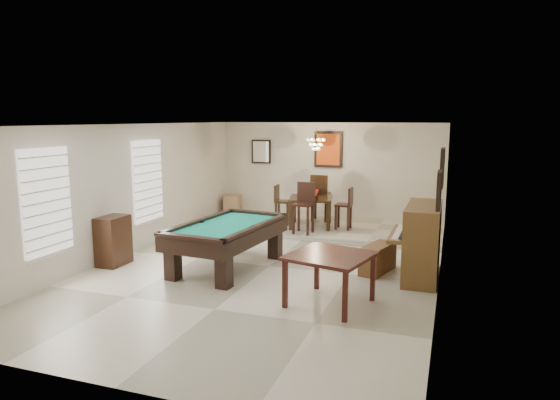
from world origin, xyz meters
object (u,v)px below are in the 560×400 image
Objects in this scene: piano_bench at (378,258)px; dining_chair_north at (321,198)px; dining_chair_south at (303,208)px; dining_chair_west at (283,205)px; dining_chair_east at (343,208)px; corner_bench at (232,204)px; chandelier at (316,140)px; flower_vase at (311,188)px; dining_table at (311,210)px; pool_table at (227,247)px; upright_piano at (413,241)px; apothecary_chest at (113,241)px; square_table at (330,279)px.

dining_chair_north is (-1.96, 3.48, 0.47)m from piano_bench.
dining_chair_south is 1.10m from dining_chair_west.
dining_chair_east is 1.92× the size of corner_bench.
flower_vase is at bearing -109.09° from chandelier.
dining_chair_south reaches higher than corner_bench.
dining_table reaches higher than corner_bench.
flower_vase reaches higher than piano_bench.
pool_table is at bearing -165.49° from piano_bench.
dining_chair_north is at bearing -8.02° from corner_bench.
dining_chair_east is at bearing 73.13° from pool_table.
dining_chair_south is (-2.58, 2.03, 0.06)m from upright_piano.
dining_table is (0.61, 3.39, 0.13)m from pool_table.
upright_piano is at bearing 33.45° from dining_chair_east.
dining_chair_north is at bearing 125.93° from upright_piano.
apothecary_chest is 5.25m from dining_chair_east.
dining_chair_south is at bearing -44.66° from dining_chair_east.
dining_chair_west is (-0.10, 3.43, 0.21)m from pool_table.
upright_piano is 4.21m from chandelier.
apothecary_chest is (-2.10, -0.50, 0.06)m from pool_table.
dining_chair_west is at bearing 63.10° from apothecary_chest.
apothecary_chest is at bearing -168.22° from upright_piano.
pool_table is 2.48× the size of dining_chair_west.
dining_chair_north is at bearing -51.26° from dining_chair_west.
chandelier reaches higher than dining_chair_west.
dining_chair_west is (-0.75, 0.79, -0.09)m from dining_chair_south.
dining_chair_east is at bearing -96.07° from dining_chair_west.
flower_vase is (0.61, 3.39, 0.66)m from pool_table.
dining_chair_east reaches higher than corner_bench.
upright_piano is at bearing -135.13° from dining_chair_west.
apothecary_chest is 5.04m from corner_bench.
chandelier is at bearing 84.97° from pool_table.
upright_piano is 1.32× the size of dining_chair_south.
flower_vase is 0.85m from dining_chair_west.
square_table is 4.79m from dining_table.
apothecary_chest is 4.41m from dining_chair_west.
upright_piano is at bearing -36.95° from corner_bench.
square_table is 5.06× the size of flower_vase.
dining_table is at bearing 55.13° from apothecary_chest.
square_table is at bearing -21.62° from pool_table.
dining_chair_east reaches higher than dining_table.
chandelier is (-1.95, 2.89, 1.95)m from piano_bench.
upright_piano is 7.02× the size of flower_vase.
flower_vase is 0.84m from dining_chair_north.
dining_chair_north is 2.32× the size of corner_bench.
flower_vase reaches higher than square_table.
square_table is 0.72× the size of upright_piano.
upright_piano is at bearing -6.64° from piano_bench.
upright_piano reaches higher than dining_chair_west.
corner_bench is at bearing -8.89° from dining_chair_north.
chandelier is (0.02, 0.93, 1.50)m from dining_chair_south.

